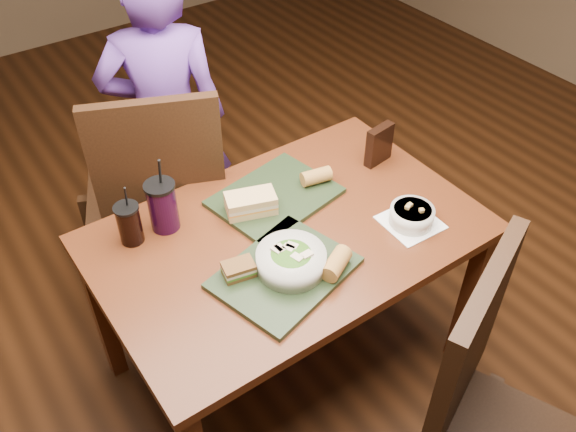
% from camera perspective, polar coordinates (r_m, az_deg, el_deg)
% --- Properties ---
extents(ground, '(6.00, 6.00, 0.00)m').
position_cam_1_polar(ground, '(2.65, 0.00, -13.38)').
color(ground, '#381C0B').
rests_on(ground, ground).
extents(dining_table, '(1.30, 0.85, 0.75)m').
position_cam_1_polar(dining_table, '(2.14, 0.00, -3.21)').
color(dining_table, '#502410').
rests_on(dining_table, ground).
extents(chair_near, '(0.63, 0.64, 1.10)m').
position_cam_1_polar(chair_near, '(1.88, 18.08, -17.59)').
color(chair_near, black).
rests_on(chair_near, ground).
extents(chair_far, '(0.63, 0.64, 1.10)m').
position_cam_1_polar(chair_far, '(2.49, -12.53, 1.88)').
color(chair_far, black).
rests_on(chair_far, ground).
extents(diner, '(0.63, 0.53, 1.45)m').
position_cam_1_polar(diner, '(2.70, -11.29, 8.46)').
color(diner, '#65389A').
rests_on(diner, ground).
extents(tray_near, '(0.49, 0.42, 0.02)m').
position_cam_1_polar(tray_near, '(1.93, -0.32, -5.33)').
color(tray_near, black).
rests_on(tray_near, dining_table).
extents(tray_far, '(0.47, 0.39, 0.02)m').
position_cam_1_polar(tray_far, '(2.20, -1.23, 1.80)').
color(tray_far, black).
rests_on(tray_far, dining_table).
extents(salad_bowl, '(0.22, 0.22, 0.07)m').
position_cam_1_polar(salad_bowl, '(1.90, 0.29, -4.10)').
color(salad_bowl, silver).
rests_on(salad_bowl, tray_near).
extents(soup_bowl, '(0.19, 0.19, 0.07)m').
position_cam_1_polar(soup_bowl, '(2.13, 11.50, 0.06)').
color(soup_bowl, white).
rests_on(soup_bowl, dining_table).
extents(sandwich_near, '(0.11, 0.09, 0.05)m').
position_cam_1_polar(sandwich_near, '(1.90, -4.64, -4.99)').
color(sandwich_near, '#593819').
rests_on(sandwich_near, tray_near).
extents(sandwich_far, '(0.19, 0.15, 0.07)m').
position_cam_1_polar(sandwich_far, '(2.11, -3.50, 1.21)').
color(sandwich_far, tan).
rests_on(sandwich_far, tray_far).
extents(baguette_near, '(0.13, 0.11, 0.06)m').
position_cam_1_polar(baguette_near, '(1.91, 4.54, -4.46)').
color(baguette_near, '#AD7533').
rests_on(baguette_near, tray_near).
extents(baguette_far, '(0.12, 0.08, 0.06)m').
position_cam_1_polar(baguette_far, '(2.24, 2.66, 3.73)').
color(baguette_far, '#AD7533').
rests_on(baguette_far, tray_far).
extents(cup_cola, '(0.08, 0.08, 0.23)m').
position_cam_1_polar(cup_cola, '(2.06, -14.62, -0.69)').
color(cup_cola, black).
rests_on(cup_cola, dining_table).
extents(cup_berry, '(0.10, 0.10, 0.28)m').
position_cam_1_polar(cup_berry, '(2.08, -11.65, 0.96)').
color(cup_berry, black).
rests_on(cup_berry, dining_table).
extents(chip_bag, '(0.12, 0.05, 0.16)m').
position_cam_1_polar(chip_bag, '(2.37, 8.52, 6.62)').
color(chip_bag, black).
rests_on(chip_bag, dining_table).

